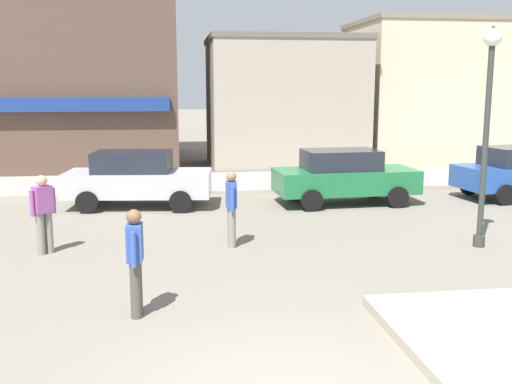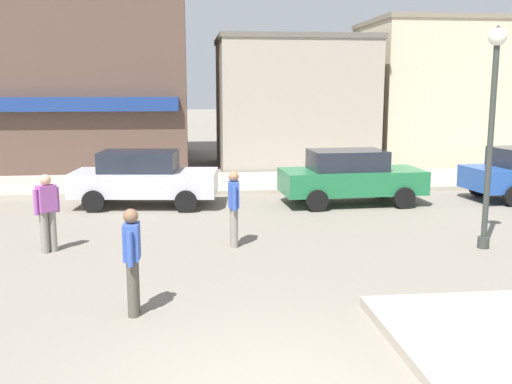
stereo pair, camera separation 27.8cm
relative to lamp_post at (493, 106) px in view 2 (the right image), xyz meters
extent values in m
cube|color=#A89E8C|center=(-5.19, 8.64, -2.88)|extent=(80.00, 4.00, 0.15)
cylinder|color=#333833|center=(0.00, 0.00, -0.86)|extent=(0.12, 0.12, 4.20)
cylinder|color=#333833|center=(0.00, 0.00, -2.84)|extent=(0.24, 0.24, 0.24)
sphere|color=white|center=(0.00, 0.00, 1.35)|extent=(0.36, 0.36, 0.36)
cone|color=#333833|center=(0.00, 0.00, 1.49)|extent=(0.32, 0.32, 0.18)
cube|color=#B7B7BC|center=(-7.34, 5.29, -2.29)|extent=(4.17, 2.14, 0.66)
cube|color=#1E232D|center=(-7.49, 5.31, -1.68)|extent=(2.22, 1.62, 0.56)
cylinder|color=black|center=(-6.02, 6.00, -2.66)|extent=(0.62, 0.25, 0.60)
cylinder|color=black|center=(-6.21, 4.31, -2.66)|extent=(0.62, 0.25, 0.60)
cylinder|color=black|center=(-8.48, 6.27, -2.66)|extent=(0.62, 0.25, 0.60)
cylinder|color=black|center=(-8.67, 4.59, -2.66)|extent=(0.62, 0.25, 0.60)
cube|color=#1E6B3D|center=(-1.49, 4.92, -2.29)|extent=(4.08, 1.91, 0.66)
cube|color=#1E232D|center=(-1.64, 4.91, -1.68)|extent=(2.15, 1.50, 0.56)
cylinder|color=black|center=(-0.30, 5.83, -2.66)|extent=(0.61, 0.21, 0.60)
cylinder|color=black|center=(-0.21, 4.13, -2.66)|extent=(0.61, 0.21, 0.60)
cylinder|color=black|center=(-2.78, 5.70, -2.66)|extent=(0.61, 0.21, 0.60)
cylinder|color=black|center=(-2.69, 4.00, -2.66)|extent=(0.61, 0.21, 0.60)
cylinder|color=black|center=(2.76, 5.74, -2.66)|extent=(0.62, 0.25, 0.60)
cylinder|color=gray|center=(-8.91, 0.76, -2.53)|extent=(0.16, 0.16, 0.85)
cylinder|color=gray|center=(-9.05, 0.64, -2.53)|extent=(0.16, 0.16, 0.85)
cube|color=#994C99|center=(-8.98, 0.70, -1.84)|extent=(0.42, 0.40, 0.54)
sphere|color=tan|center=(-8.98, 0.70, -1.46)|extent=(0.22, 0.22, 0.22)
cylinder|color=#994C99|center=(-8.80, 0.85, -1.89)|extent=(0.13, 0.13, 0.52)
cylinder|color=#994C99|center=(-9.16, 0.55, -1.89)|extent=(0.13, 0.13, 0.52)
cylinder|color=gray|center=(-5.19, 0.64, -2.53)|extent=(0.16, 0.16, 0.85)
cylinder|color=gray|center=(-5.18, 0.82, -2.53)|extent=(0.16, 0.16, 0.85)
cube|color=#3351A8|center=(-5.19, 0.73, -1.84)|extent=(0.23, 0.37, 0.54)
sphere|color=#9E7051|center=(-5.19, 0.73, -1.46)|extent=(0.22, 0.22, 0.22)
cylinder|color=#3351A8|center=(-5.19, 0.50, -1.89)|extent=(0.09, 0.09, 0.52)
cylinder|color=#3351A8|center=(-5.18, 0.96, -1.89)|extent=(0.09, 0.09, 0.52)
cylinder|color=#4C473D|center=(-6.96, -3.02, -2.53)|extent=(0.16, 0.16, 0.85)
cylinder|color=#4C473D|center=(-6.96, -2.84, -2.53)|extent=(0.16, 0.16, 0.85)
cube|color=#3351A8|center=(-6.96, -2.93, -1.84)|extent=(0.23, 0.37, 0.54)
sphere|color=brown|center=(-6.96, -2.93, -1.46)|extent=(0.22, 0.22, 0.22)
cylinder|color=#3351A8|center=(-6.97, -3.16, -1.89)|extent=(0.09, 0.09, 0.52)
cylinder|color=#3351A8|center=(-6.95, -2.70, -1.89)|extent=(0.09, 0.09, 0.52)
cube|color=brown|center=(-11.99, 15.42, 1.29)|extent=(11.68, 9.57, 8.49)
cube|color=navy|center=(-11.99, 10.49, -0.26)|extent=(11.10, 0.40, 0.50)
cube|color=#9E9384|center=(-1.76, 13.25, -0.41)|extent=(6.13, 5.03, 5.10)
cube|color=#5E584F|center=(-1.76, 13.25, 2.24)|extent=(6.25, 5.13, 0.20)
cube|color=beige|center=(4.66, 14.15, 0.01)|extent=(5.86, 5.52, 5.93)
cube|color=gray|center=(4.66, 14.15, 3.07)|extent=(5.98, 5.63, 0.20)
camera|label=1|loc=(-6.38, -11.51, 0.41)|focal=42.00mm
camera|label=2|loc=(-6.11, -11.54, 0.41)|focal=42.00mm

